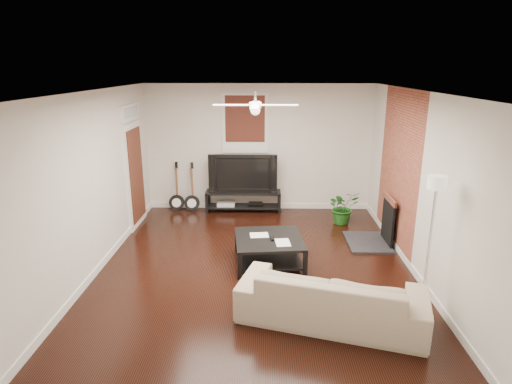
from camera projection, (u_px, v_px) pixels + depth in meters
The scene contains 14 objects.
room at pixel (255, 184), 6.60m from camera, with size 5.01×6.01×2.81m.
brick_accent at pixel (398, 170), 7.50m from camera, with size 0.02×2.20×2.80m, color brown.
fireplace at pixel (377, 220), 7.78m from camera, with size 0.80×1.10×0.92m, color black.
window_back at pixel (245, 123), 9.30m from camera, with size 1.00×0.06×1.30m, color #3B1410.
door_left at pixel (135, 165), 8.52m from camera, with size 0.08×1.00×2.50m, color white.
tv_stand at pixel (243, 201), 9.60m from camera, with size 1.67×0.45×0.47m, color black.
tv at pixel (243, 172), 9.44m from camera, with size 1.50×0.20×0.86m, color black.
coffee_table at pixel (269, 251), 7.04m from camera, with size 1.08×1.08×0.45m, color black.
sofa at pixel (331, 296), 5.42m from camera, with size 2.34×0.91×0.68m, color tan.
floor_lamp at pixel (429, 249), 5.31m from camera, with size 0.31×0.31×1.91m, color silver, non-canonical shape.
potted_plant at pixel (343, 207), 8.82m from camera, with size 0.64×0.55×0.71m, color #1C5819.
guitar_left at pixel (176, 187), 9.52m from camera, with size 0.34×0.24×1.11m, color black, non-canonical shape.
guitar_right at pixel (191, 188), 9.48m from camera, with size 0.34×0.24×1.11m, color black, non-canonical shape.
ceiling_fan at pixel (255, 105), 6.26m from camera, with size 1.24×1.24×0.32m, color white, non-canonical shape.
Camera 1 is at (0.16, -6.37, 3.14)m, focal length 29.97 mm.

